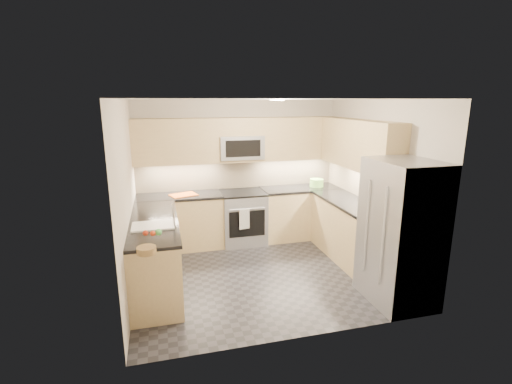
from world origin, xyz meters
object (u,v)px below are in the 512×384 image
(microwave, at_px, (241,147))
(cutting_board, at_px, (184,195))
(utensil_bowl, at_px, (317,183))
(fruit_basket, at_px, (147,250))
(gas_range, at_px, (243,218))
(refrigerator, at_px, (401,233))

(microwave, height_order, cutting_board, microwave)
(utensil_bowl, xyz_separation_m, fruit_basket, (-2.96, -2.41, -0.03))
(gas_range, relative_size, fruit_basket, 4.58)
(gas_range, relative_size, cutting_board, 2.14)
(gas_range, distance_m, microwave, 1.25)
(gas_range, height_order, microwave, microwave)
(microwave, height_order, refrigerator, microwave)
(microwave, relative_size, fruit_basket, 3.83)
(microwave, bearing_deg, gas_range, -90.00)
(refrigerator, distance_m, fruit_basket, 3.01)
(microwave, bearing_deg, utensil_bowl, -4.19)
(microwave, bearing_deg, fruit_basket, -121.75)
(microwave, distance_m, refrigerator, 3.04)
(microwave, height_order, fruit_basket, microwave)
(microwave, relative_size, refrigerator, 0.42)
(fruit_basket, bearing_deg, microwave, 58.25)
(gas_range, relative_size, utensil_bowl, 3.66)
(microwave, height_order, utensil_bowl, microwave)
(utensil_bowl, bearing_deg, fruit_basket, -140.81)
(cutting_board, xyz_separation_m, fruit_basket, (-0.54, -2.38, 0.03))
(utensil_bowl, relative_size, fruit_basket, 1.25)
(utensil_bowl, bearing_deg, microwave, 175.81)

